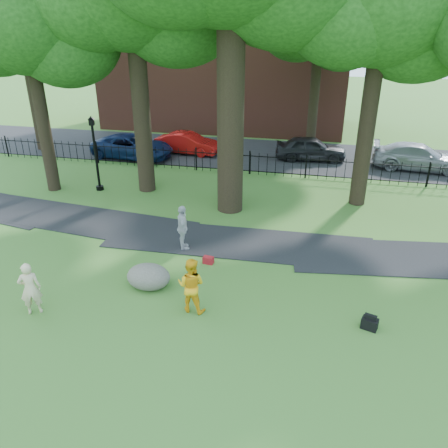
% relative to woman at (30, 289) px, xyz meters
% --- Properties ---
extents(ground, '(120.00, 120.00, 0.00)m').
position_rel_woman_xyz_m(ground, '(3.85, 1.62, -0.81)').
color(ground, '#416D26').
rests_on(ground, ground).
extents(footpath, '(36.07, 3.85, 0.03)m').
position_rel_woman_xyz_m(footpath, '(4.85, 5.52, -0.81)').
color(footpath, black).
rests_on(footpath, ground).
extents(street, '(80.00, 7.00, 0.02)m').
position_rel_woman_xyz_m(street, '(3.85, 17.62, -0.81)').
color(street, black).
rests_on(street, ground).
extents(iron_fence, '(44.00, 0.04, 1.20)m').
position_rel_woman_xyz_m(iron_fence, '(3.85, 13.62, -0.21)').
color(iron_fence, black).
rests_on(iron_fence, ground).
extents(brick_building, '(18.00, 8.00, 12.00)m').
position_rel_woman_xyz_m(brick_building, '(-0.15, 25.62, 5.19)').
color(brick_building, brown).
rests_on(brick_building, ground).
extents(tree_row, '(26.82, 7.96, 12.42)m').
position_rel_woman_xyz_m(tree_row, '(4.37, 10.02, 7.35)').
color(tree_row, black).
rests_on(tree_row, ground).
extents(woman, '(0.70, 0.64, 1.61)m').
position_rel_woman_xyz_m(woman, '(0.00, 0.00, 0.00)').
color(woman, beige).
rests_on(woman, ground).
extents(man, '(0.86, 0.69, 1.67)m').
position_rel_woman_xyz_m(man, '(4.35, 1.13, 0.03)').
color(man, '#F5AA14').
rests_on(man, ground).
extents(pedestrian, '(0.78, 1.07, 1.69)m').
position_rel_woman_xyz_m(pedestrian, '(2.98, 4.62, 0.04)').
color(pedestrian, '#A8A8AD').
rests_on(pedestrian, ground).
extents(boulder, '(1.53, 1.26, 0.81)m').
position_rel_woman_xyz_m(boulder, '(2.68, 2.01, -0.40)').
color(boulder, '#635D52').
rests_on(boulder, ground).
extents(lamppost, '(0.36, 0.36, 3.61)m').
position_rel_woman_xyz_m(lamppost, '(-2.92, 9.57, 0.97)').
color(lamppost, black).
rests_on(lamppost, ground).
extents(backpack, '(0.49, 0.39, 0.32)m').
position_rel_woman_xyz_m(backpack, '(9.29, 1.39, -0.65)').
color(backpack, black).
rests_on(backpack, ground).
extents(red_bag, '(0.38, 0.27, 0.24)m').
position_rel_woman_xyz_m(red_bag, '(4.13, 3.81, -0.68)').
color(red_bag, maroon).
rests_on(red_bag, ground).
extents(red_sedan, '(4.08, 1.73, 1.31)m').
position_rel_woman_xyz_m(red_sedan, '(-0.61, 16.74, -0.15)').
color(red_sedan, '#BA110E').
rests_on(red_sedan, ground).
extents(navy_van, '(5.14, 2.77, 1.37)m').
position_rel_woman_xyz_m(navy_van, '(-3.59, 15.13, -0.12)').
color(navy_van, '#0D1C43').
rests_on(navy_van, ground).
extents(grey_car, '(4.27, 2.08, 1.40)m').
position_rel_woman_xyz_m(grey_car, '(6.93, 17.03, -0.10)').
color(grey_car, black).
rests_on(grey_car, ground).
extents(silver_car, '(5.06, 2.41, 1.42)m').
position_rel_woman_xyz_m(silver_car, '(12.85, 16.52, -0.09)').
color(silver_car, gray).
rests_on(silver_car, ground).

